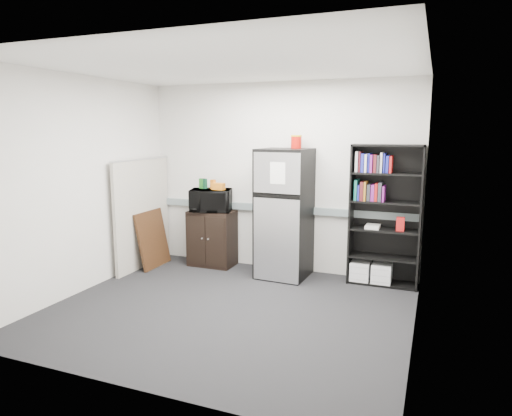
# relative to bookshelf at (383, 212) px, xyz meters

# --- Properties ---
(floor) EXTENTS (4.00, 4.00, 0.00)m
(floor) POSITION_rel_bookshelf_xyz_m (-1.51, -1.57, -0.97)
(floor) COLOR black
(floor) RESTS_ON ground
(wall_back) EXTENTS (4.00, 0.02, 2.70)m
(wall_back) POSITION_rel_bookshelf_xyz_m (-1.51, 0.18, 0.38)
(wall_back) COLOR silver
(wall_back) RESTS_ON floor
(wall_right) EXTENTS (0.02, 3.50, 2.70)m
(wall_right) POSITION_rel_bookshelf_xyz_m (0.49, -1.57, 0.38)
(wall_right) COLOR silver
(wall_right) RESTS_ON floor
(wall_left) EXTENTS (0.02, 3.50, 2.70)m
(wall_left) POSITION_rel_bookshelf_xyz_m (-3.51, -1.57, 0.38)
(wall_left) COLOR silver
(wall_left) RESTS_ON floor
(ceiling) EXTENTS (4.00, 3.50, 0.02)m
(ceiling) POSITION_rel_bookshelf_xyz_m (-1.51, -1.57, 1.73)
(ceiling) COLOR white
(ceiling) RESTS_ON wall_back
(electrical_raceway) EXTENTS (3.92, 0.05, 0.10)m
(electrical_raceway) POSITION_rel_bookshelf_xyz_m (-1.51, 0.15, -0.07)
(electrical_raceway) COLOR gray
(electrical_raceway) RESTS_ON wall_back
(wall_note) EXTENTS (0.14, 0.00, 0.10)m
(wall_note) POSITION_rel_bookshelf_xyz_m (-1.86, 0.18, 0.58)
(wall_note) COLOR white
(wall_note) RESTS_ON wall_back
(bookshelf) EXTENTS (0.90, 0.34, 1.85)m
(bookshelf) POSITION_rel_bookshelf_xyz_m (0.00, 0.00, 0.00)
(bookshelf) COLOR black
(bookshelf) RESTS_ON floor
(cubicle_partition) EXTENTS (0.06, 1.30, 1.62)m
(cubicle_partition) POSITION_rel_bookshelf_xyz_m (-3.41, -0.49, -0.16)
(cubicle_partition) COLOR #ABA698
(cubicle_partition) RESTS_ON floor
(cabinet) EXTENTS (0.67, 0.45, 0.84)m
(cabinet) POSITION_rel_bookshelf_xyz_m (-2.48, -0.07, -0.55)
(cabinet) COLOR black
(cabinet) RESTS_ON floor
(microwave) EXTENTS (0.69, 0.56, 0.33)m
(microwave) POSITION_rel_bookshelf_xyz_m (-2.48, -0.08, 0.03)
(microwave) COLOR black
(microwave) RESTS_ON cabinet
(snack_box_a) EXTENTS (0.08, 0.06, 0.15)m
(snack_box_a) POSITION_rel_bookshelf_xyz_m (-2.64, -0.05, 0.27)
(snack_box_a) COLOR #195A1B
(snack_box_a) RESTS_ON microwave
(snack_box_b) EXTENTS (0.08, 0.06, 0.15)m
(snack_box_b) POSITION_rel_bookshelf_xyz_m (-2.60, -0.05, 0.27)
(snack_box_b) COLOR #0B3420
(snack_box_b) RESTS_ON microwave
(snack_box_c) EXTENTS (0.08, 0.07, 0.14)m
(snack_box_c) POSITION_rel_bookshelf_xyz_m (-2.46, -0.05, 0.26)
(snack_box_c) COLOR #CA6513
(snack_box_c) RESTS_ON microwave
(snack_bag) EXTENTS (0.18, 0.11, 0.10)m
(snack_bag) POSITION_rel_bookshelf_xyz_m (-2.34, -0.10, 0.24)
(snack_bag) COLOR #C76913
(snack_bag) RESTS_ON microwave
(refrigerator) EXTENTS (0.70, 0.73, 1.78)m
(refrigerator) POSITION_rel_bookshelf_xyz_m (-1.31, -0.15, -0.08)
(refrigerator) COLOR black
(refrigerator) RESTS_ON floor
(coffee_can) EXTENTS (0.15, 0.15, 0.20)m
(coffee_can) POSITION_rel_bookshelf_xyz_m (-1.19, -0.02, 0.91)
(coffee_can) COLOR #B01008
(coffee_can) RESTS_ON refrigerator
(framed_poster) EXTENTS (0.20, 0.66, 0.84)m
(framed_poster) POSITION_rel_bookshelf_xyz_m (-3.28, -0.45, -0.55)
(framed_poster) COLOR #311D0D
(framed_poster) RESTS_ON floor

